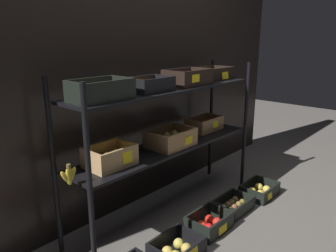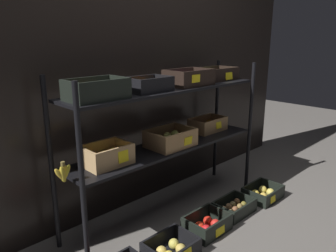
{
  "view_description": "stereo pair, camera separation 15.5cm",
  "coord_description": "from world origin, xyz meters",
  "px_view_note": "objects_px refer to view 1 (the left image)",
  "views": [
    {
      "loc": [
        -1.78,
        -1.61,
        1.39
      ],
      "look_at": [
        0.0,
        0.0,
        0.73
      ],
      "focal_mm": 34.91,
      "sensor_mm": 36.0,
      "label": 1
    },
    {
      "loc": [
        -1.68,
        -1.72,
        1.39
      ],
      "look_at": [
        0.0,
        0.0,
        0.73
      ],
      "focal_mm": 34.91,
      "sensor_mm": 36.0,
      "label": 2
    }
  ],
  "objects_px": {
    "display_rack": "(168,115)",
    "crate_ground_kiwi": "(233,206)",
    "crate_ground_apple_gold": "(177,250)",
    "crate_ground_center_apple_red": "(209,224)",
    "crate_ground_rightmost_apple_gold": "(259,191)"
  },
  "relations": [
    {
      "from": "display_rack",
      "to": "crate_ground_apple_gold",
      "type": "height_order",
      "value": "display_rack"
    },
    {
      "from": "display_rack",
      "to": "crate_ground_center_apple_red",
      "type": "xyz_separation_m",
      "value": [
        0.01,
        -0.4,
        -0.76
      ]
    },
    {
      "from": "display_rack",
      "to": "crate_ground_kiwi",
      "type": "distance_m",
      "value": 0.94
    },
    {
      "from": "crate_ground_kiwi",
      "to": "crate_ground_rightmost_apple_gold",
      "type": "relative_size",
      "value": 0.99
    },
    {
      "from": "crate_ground_apple_gold",
      "to": "crate_ground_kiwi",
      "type": "xyz_separation_m",
      "value": [
        0.76,
        0.03,
        -0.0
      ]
    },
    {
      "from": "crate_ground_apple_gold",
      "to": "crate_ground_rightmost_apple_gold",
      "type": "height_order",
      "value": "crate_ground_apple_gold"
    },
    {
      "from": "crate_ground_apple_gold",
      "to": "display_rack",
      "type": "bearing_deg",
      "value": 47.81
    },
    {
      "from": "display_rack",
      "to": "crate_ground_apple_gold",
      "type": "xyz_separation_m",
      "value": [
        -0.38,
        -0.42,
        -0.77
      ]
    },
    {
      "from": "crate_ground_kiwi",
      "to": "crate_ground_rightmost_apple_gold",
      "type": "distance_m",
      "value": 0.39
    },
    {
      "from": "crate_ground_apple_gold",
      "to": "crate_ground_rightmost_apple_gold",
      "type": "bearing_deg",
      "value": -0.08
    },
    {
      "from": "crate_ground_apple_gold",
      "to": "crate_ground_kiwi",
      "type": "bearing_deg",
      "value": 2.59
    },
    {
      "from": "crate_ground_center_apple_red",
      "to": "crate_ground_apple_gold",
      "type": "bearing_deg",
      "value": -177.05
    },
    {
      "from": "crate_ground_center_apple_red",
      "to": "crate_ground_kiwi",
      "type": "relative_size",
      "value": 0.98
    },
    {
      "from": "display_rack",
      "to": "crate_ground_center_apple_red",
      "type": "height_order",
      "value": "display_rack"
    },
    {
      "from": "crate_ground_apple_gold",
      "to": "crate_ground_rightmost_apple_gold",
      "type": "distance_m",
      "value": 1.15
    }
  ]
}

